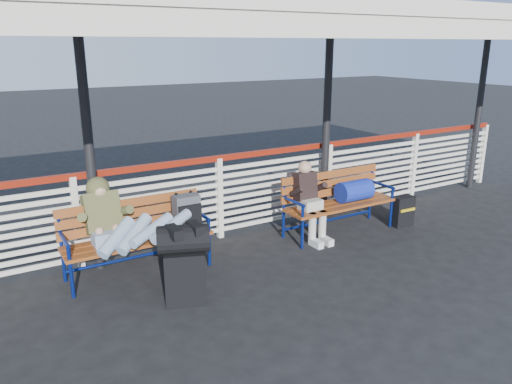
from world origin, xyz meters
TOP-DOWN VIEW (x-y plane):
  - ground at (0.00, 0.00)m, footprint 60.00×60.00m
  - fence at (0.00, 1.90)m, footprint 12.08×0.08m
  - canopy at (-0.00, 0.87)m, footprint 12.60×3.60m
  - luggage_stack at (-1.21, 0.35)m, footprint 0.62×0.48m
  - bench_left at (-1.21, 1.38)m, footprint 1.80×0.56m
  - bench_right at (1.75, 1.19)m, footprint 1.80×0.56m
  - traveler_man at (-1.56, 1.04)m, footprint 0.93×1.63m
  - companion_person at (1.09, 1.18)m, footprint 0.32×0.66m
  - suitcase_side at (2.69, 0.88)m, footprint 0.35×0.23m

SIDE VIEW (x-z plane):
  - ground at x=0.00m, z-range 0.00..0.00m
  - suitcase_side at x=2.69m, z-range 0.00..0.48m
  - luggage_stack at x=-1.21m, z-range 0.04..0.95m
  - bench_right at x=1.75m, z-range 0.12..1.04m
  - bench_left at x=-1.21m, z-range 0.13..1.05m
  - companion_person at x=1.09m, z-range 0.02..1.17m
  - fence at x=0.00m, z-range 0.04..1.28m
  - traveler_man at x=-1.56m, z-range 0.35..1.12m
  - canopy at x=0.00m, z-range 1.46..4.62m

